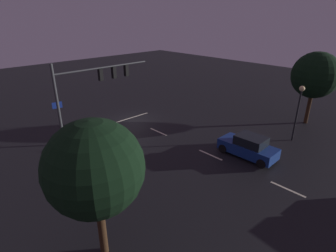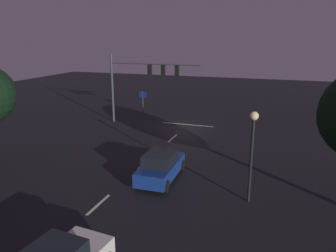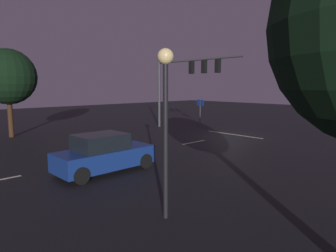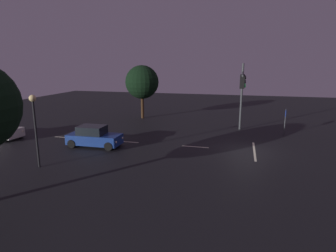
# 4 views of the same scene
# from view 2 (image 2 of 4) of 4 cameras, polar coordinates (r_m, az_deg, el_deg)

# --- Properties ---
(ground_plane) EXTENTS (80.00, 80.00, 0.00)m
(ground_plane) POSITION_cam_2_polar(r_m,az_deg,el_deg) (31.32, 3.13, -0.04)
(ground_plane) COLOR black
(traffic_signal_assembly) EXTENTS (8.91, 0.47, 6.64)m
(traffic_signal_assembly) POSITION_cam_2_polar(r_m,az_deg,el_deg) (31.29, -4.38, 8.64)
(traffic_signal_assembly) COLOR #383A3D
(traffic_signal_assembly) RESTS_ON ground_plane
(lane_dash_far) EXTENTS (0.16, 2.20, 0.01)m
(lane_dash_far) POSITION_cam_2_polar(r_m,az_deg,el_deg) (27.64, 0.83, -2.08)
(lane_dash_far) COLOR beige
(lane_dash_far) RESTS_ON ground_plane
(lane_dash_mid) EXTENTS (0.16, 2.20, 0.01)m
(lane_dash_mid) POSITION_cam_2_polar(r_m,az_deg,el_deg) (22.34, -4.03, -6.40)
(lane_dash_mid) COLOR beige
(lane_dash_mid) RESTS_ON ground_plane
(lane_dash_near) EXTENTS (0.16, 2.20, 0.01)m
(lane_dash_near) POSITION_cam_2_polar(r_m,az_deg,el_deg) (17.50, -11.93, -13.12)
(lane_dash_near) COLOR beige
(lane_dash_near) RESTS_ON ground_plane
(stop_bar) EXTENTS (5.00, 0.16, 0.01)m
(stop_bar) POSITION_cam_2_polar(r_m,az_deg,el_deg) (31.91, 3.44, 0.25)
(stop_bar) COLOR beige
(stop_bar) RESTS_ON ground_plane
(car_approaching) EXTENTS (1.97, 4.40, 1.70)m
(car_approaching) POSITION_cam_2_polar(r_m,az_deg,el_deg) (19.64, -1.27, -6.98)
(car_approaching) COLOR navy
(car_approaching) RESTS_ON ground_plane
(street_lamp_left_kerb) EXTENTS (0.44, 0.44, 4.75)m
(street_lamp_left_kerb) POSITION_cam_2_polar(r_m,az_deg,el_deg) (16.65, 14.40, -2.25)
(street_lamp_left_kerb) COLOR black
(street_lamp_left_kerb) RESTS_ON ground_plane
(route_sign) EXTENTS (0.90, 0.20, 2.47)m
(route_sign) POSITION_cam_2_polar(r_m,az_deg,el_deg) (36.12, -4.38, 4.89)
(route_sign) COLOR #383A3D
(route_sign) RESTS_ON ground_plane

